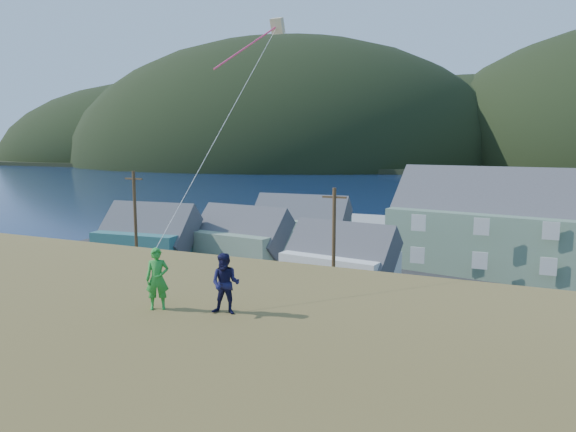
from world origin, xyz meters
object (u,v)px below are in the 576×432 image
at_px(kite_flyer_green, 157,279).
at_px(shed_palegreen_near, 241,238).
at_px(shed_white, 341,261).
at_px(kite_flyer_navy, 225,284).
at_px(wharf, 377,225).
at_px(shed_teal, 149,237).
at_px(shed_palegreen_far, 300,223).

bearing_deg(kite_flyer_green, shed_palegreen_near, 83.29).
height_order(shed_white, kite_flyer_green, kite_flyer_green).
bearing_deg(kite_flyer_navy, kite_flyer_green, 179.03).
height_order(wharf, shed_teal, shed_teal).
relative_size(shed_white, shed_palegreen_far, 0.82).
distance_m(shed_palegreen_far, kite_flyer_navy, 44.60).
bearing_deg(wharf, shed_palegreen_far, -104.91).
xyz_separation_m(wharf, shed_white, (5.31, -32.16, 2.10)).
xyz_separation_m(shed_white, kite_flyer_navy, (5.58, -26.25, 5.42)).
relative_size(shed_teal, kite_flyer_navy, 6.17).
bearing_deg(kite_flyer_green, kite_flyer_navy, -20.11).
xyz_separation_m(wharf, shed_palegreen_near, (-6.56, -26.65, 2.11)).
xyz_separation_m(shed_teal, shed_white, (20.07, -1.94, -0.12)).
height_order(shed_teal, shed_palegreen_near, shed_teal).
distance_m(shed_palegreen_near, shed_white, 13.08).
height_order(wharf, kite_flyer_green, kite_flyer_green).
distance_m(shed_palegreen_near, kite_flyer_green, 36.17).
xyz_separation_m(shed_teal, kite_flyer_navy, (25.64, -28.19, 5.30)).
height_order(shed_palegreen_far, kite_flyer_navy, kite_flyer_navy).
bearing_deg(kite_flyer_navy, shed_teal, 118.80).
bearing_deg(shed_white, wharf, 107.50).
height_order(shed_white, shed_palegreen_far, shed_palegreen_far).
distance_m(wharf, kite_flyer_navy, 59.89).
xyz_separation_m(wharf, kite_flyer_navy, (10.88, -58.41, 7.53)).
xyz_separation_m(wharf, kite_flyer_green, (9.08, -58.81, 7.56)).
bearing_deg(shed_white, shed_palegreen_far, 130.79).
distance_m(shed_teal, shed_palegreen_near, 8.95).
xyz_separation_m(shed_palegreen_far, kite_flyer_green, (13.57, -41.93, 5.26)).
bearing_deg(shed_palegreen_far, kite_flyer_green, -74.39).
relative_size(wharf, kite_flyer_navy, 16.73).
height_order(shed_teal, kite_flyer_green, kite_flyer_green).
bearing_deg(kite_flyer_navy, shed_palegreen_far, 96.82).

